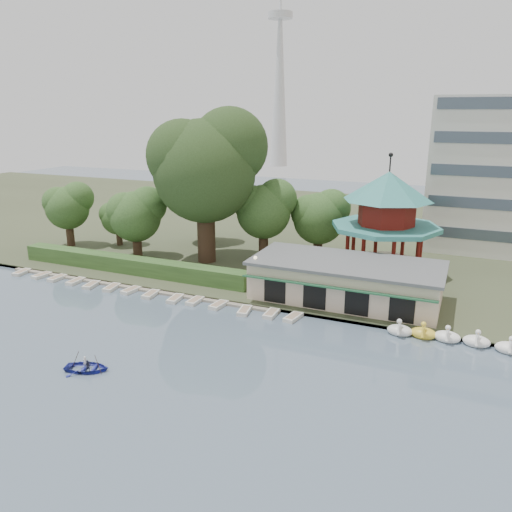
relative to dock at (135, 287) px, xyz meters
The scene contains 14 objects.
ground_plane 20.97m from the dock, 55.10° to the right, with size 220.00×220.00×0.00m, color slate.
shore 36.81m from the dock, 70.97° to the left, with size 220.00×70.00×0.40m, color #424930.
embankment 12.00m from the dock, ahead, with size 220.00×0.60×0.30m, color gray.
dock is the anchor object (origin of this frame).
boathouse 22.62m from the dock, 12.24° to the left, with size 18.60×9.39×3.90m.
pavilion 29.14m from the dock, 31.66° to the left, with size 12.40×12.40×13.50m.
broadcast_tower 130.87m from the dock, 103.73° to the left, with size 8.00×8.00×96.00m.
hedge 4.61m from the dock, 132.27° to the left, with size 30.00×2.00×1.80m, color #385B28.
lamp_post 13.99m from the dock, ahead, with size 0.36×0.36×4.28m.
big_tree 16.87m from the dock, 73.93° to the left, with size 13.58×12.65×18.69m.
small_trees 15.68m from the dock, 88.74° to the left, with size 39.87×16.67×10.09m.
swan_boats 36.43m from the dock, ahead, with size 20.56×2.11×1.92m.
moored_rowboats 2.33m from the dock, 35.32° to the right, with size 35.21×2.79×0.36m.
rowboat_with_passengers 18.03m from the dock, 64.70° to the right, with size 5.41×4.56×2.01m.
Camera 1 is at (20.33, -24.57, 18.55)m, focal length 35.00 mm.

